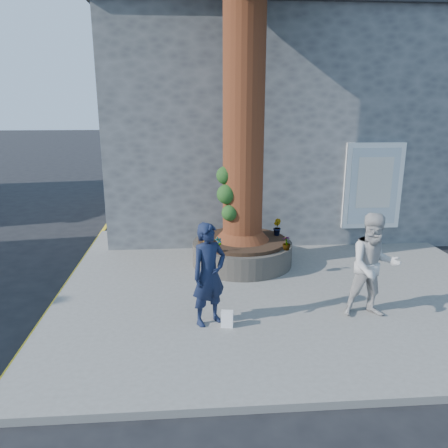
{
  "coord_description": "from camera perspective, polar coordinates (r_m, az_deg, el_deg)",
  "views": [
    {
      "loc": [
        -0.37,
        -7.57,
        3.73
      ],
      "look_at": [
        0.33,
        1.41,
        1.25
      ],
      "focal_mm": 35.0,
      "sensor_mm": 36.0,
      "label": 1
    }
  ],
  "objects": [
    {
      "name": "stone_shop",
      "position": [
        15.05,
        6.72,
        13.13
      ],
      "size": [
        10.3,
        8.3,
        6.3
      ],
      "color": "#4F5155",
      "rests_on": "ground"
    },
    {
      "name": "pavement",
      "position": [
        9.51,
        7.3,
        -7.44
      ],
      "size": [
        9.0,
        8.0,
        0.12
      ],
      "primitive_type": "cube",
      "color": "slate",
      "rests_on": "ground"
    },
    {
      "name": "man",
      "position": [
        7.3,
        -1.99,
        -6.58
      ],
      "size": [
        0.77,
        0.69,
        1.76
      ],
      "primitive_type": "imported",
      "rotation": [
        0.0,
        0.0,
        0.55
      ],
      "color": "#121A33",
      "rests_on": "pavement"
    },
    {
      "name": "planter",
      "position": [
        10.19,
        2.38,
        -3.61
      ],
      "size": [
        2.3,
        2.3,
        0.6
      ],
      "color": "black",
      "rests_on": "pavement"
    },
    {
      "name": "shopping_bag",
      "position": [
        7.47,
        0.41,
        -12.29
      ],
      "size": [
        0.22,
        0.15,
        0.28
      ],
      "primitive_type": "cube",
      "rotation": [
        0.0,
        0.0,
        -0.17
      ],
      "color": "white",
      "rests_on": "pavement"
    },
    {
      "name": "plant_d",
      "position": [
        9.85,
        -2.41,
        -1.61
      ],
      "size": [
        0.32,
        0.32,
        0.26
      ],
      "primitive_type": "imported",
      "rotation": [
        0.0,
        0.0,
        5.49
      ],
      "color": "gray",
      "rests_on": "planter"
    },
    {
      "name": "yellow_line",
      "position": [
        9.72,
        -20.3,
        -8.16
      ],
      "size": [
        0.1,
        30.0,
        0.01
      ],
      "primitive_type": "cube",
      "color": "yellow",
      "rests_on": "ground"
    },
    {
      "name": "plant_b",
      "position": [
        10.4,
        6.9,
        -0.4
      ],
      "size": [
        0.23,
        0.24,
        0.4
      ],
      "primitive_type": "imported",
      "rotation": [
        0.0,
        0.0,
        1.68
      ],
      "color": "gray",
      "rests_on": "planter"
    },
    {
      "name": "plant_c",
      "position": [
        9.39,
        8.18,
        -2.46
      ],
      "size": [
        0.2,
        0.2,
        0.31
      ],
      "primitive_type": "imported",
      "rotation": [
        0.0,
        0.0,
        3.32
      ],
      "color": "gray",
      "rests_on": "planter"
    },
    {
      "name": "ground",
      "position": [
        8.45,
        -1.53,
        -10.82
      ],
      "size": [
        120.0,
        120.0,
        0.0
      ],
      "primitive_type": "plane",
      "color": "black",
      "rests_on": "ground"
    },
    {
      "name": "woman",
      "position": [
        7.94,
        18.94,
        -5.22
      ],
      "size": [
        0.94,
        0.76,
        1.86
      ],
      "primitive_type": "imported",
      "rotation": [
        0.0,
        0.0,
        -0.06
      ],
      "color": "#B4B0AD",
      "rests_on": "pavement"
    },
    {
      "name": "plant_a",
      "position": [
        9.19,
        -0.71,
        -2.66
      ],
      "size": [
        0.2,
        0.2,
        0.32
      ],
      "primitive_type": "imported",
      "rotation": [
        0.0,
        0.0,
        0.68
      ],
      "color": "gray",
      "rests_on": "planter"
    }
  ]
}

